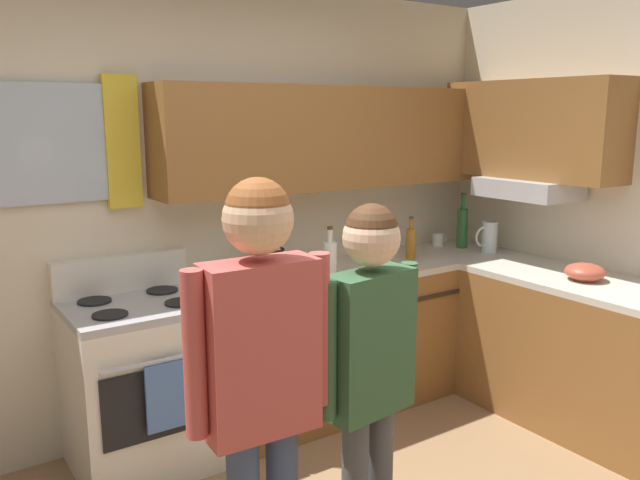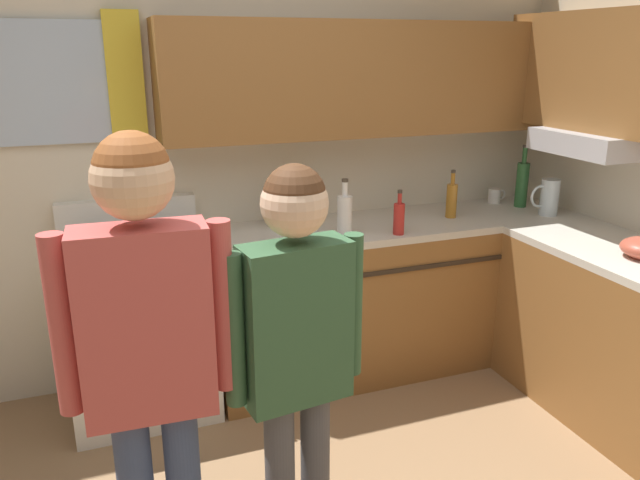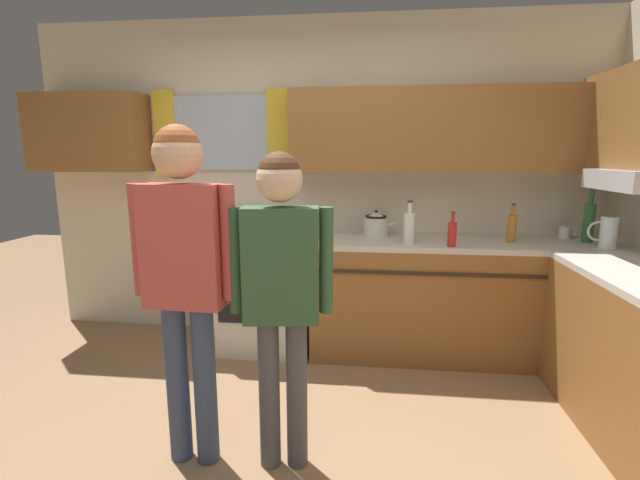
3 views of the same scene
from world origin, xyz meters
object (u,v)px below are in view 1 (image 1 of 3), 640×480
at_px(stovetop_kettle, 271,259).
at_px(adult_left, 261,366).
at_px(bottle_wine_green, 462,227).
at_px(mixing_bowl, 585,272).
at_px(bottle_sauce_red, 377,260).
at_px(adult_in_plaid, 369,358).
at_px(bottle_milk_white, 330,259).
at_px(stove_oven, 142,382).
at_px(mug_ceramic_white, 439,239).
at_px(water_pitcher, 489,237).
at_px(bottle_oil_amber, 411,243).

xyz_separation_m(stovetop_kettle, adult_left, (-0.91, -1.53, 0.05)).
xyz_separation_m(bottle_wine_green, mixing_bowl, (-0.09, -1.05, -0.10)).
distance_m(bottle_sauce_red, mixing_bowl, 1.21).
bearing_deg(bottle_sauce_red, stovetop_kettle, 145.60).
bearing_deg(adult_in_plaid, bottle_milk_white, 61.00).
height_order(stove_oven, mixing_bowl, stove_oven).
xyz_separation_m(mug_ceramic_white, adult_in_plaid, (-1.89, -1.58, 0.02)).
distance_m(adult_left, adult_in_plaid, 0.47).
xyz_separation_m(bottle_sauce_red, adult_left, (-1.43, -1.17, 0.06)).
xyz_separation_m(bottle_wine_green, mug_ceramic_white, (-0.09, 0.14, -0.10)).
relative_size(stove_oven, adult_in_plaid, 0.71).
height_order(stove_oven, bottle_wine_green, bottle_wine_green).
relative_size(stove_oven, bottle_sauce_red, 4.48).
bearing_deg(water_pitcher, adult_in_plaid, -148.91).
bearing_deg(stove_oven, stovetop_kettle, 7.68).
xyz_separation_m(bottle_oil_amber, bottle_wine_green, (0.56, 0.07, 0.04)).
xyz_separation_m(stove_oven, stovetop_kettle, (0.86, 0.12, 0.53)).
distance_m(bottle_oil_amber, mixing_bowl, 1.09).
bearing_deg(water_pitcher, stovetop_kettle, 168.80).
bearing_deg(bottle_oil_amber, adult_in_plaid, -136.26).
xyz_separation_m(bottle_sauce_red, adult_in_plaid, (-0.97, -1.16, -0.02)).
distance_m(stovetop_kettle, adult_in_plaid, 1.58).
distance_m(bottle_sauce_red, adult_left, 1.85).
height_order(mug_ceramic_white, stovetop_kettle, stovetop_kettle).
distance_m(mug_ceramic_white, stovetop_kettle, 1.44).
bearing_deg(stove_oven, bottle_wine_green, 0.94).
xyz_separation_m(stovetop_kettle, water_pitcher, (1.55, -0.31, 0.02)).
height_order(bottle_wine_green, water_pitcher, bottle_wine_green).
relative_size(bottle_oil_amber, adult_in_plaid, 0.19).
bearing_deg(bottle_oil_amber, adult_left, -143.87).
bearing_deg(bottle_sauce_red, water_pitcher, 2.69).
height_order(bottle_wine_green, stovetop_kettle, bottle_wine_green).
distance_m(mug_ceramic_white, water_pitcher, 0.39).
bearing_deg(water_pitcher, bottle_sauce_red, -177.31).
bearing_deg(adult_in_plaid, stovetop_kettle, 73.40).
relative_size(mug_ceramic_white, adult_left, 0.08).
height_order(bottle_milk_white, bottle_sauce_red, bottle_milk_white).
relative_size(bottle_oil_amber, stovetop_kettle, 1.04).
distance_m(bottle_oil_amber, mug_ceramic_white, 0.51).
bearing_deg(bottle_oil_amber, mixing_bowl, -64.40).
xyz_separation_m(bottle_milk_white, bottle_sauce_red, (0.29, -0.07, -0.03)).
height_order(water_pitcher, mixing_bowl, water_pitcher).
bearing_deg(bottle_milk_white, mug_ceramic_white, 15.83).
relative_size(bottle_wine_green, mixing_bowl, 1.72).
distance_m(bottle_oil_amber, adult_left, 2.34).
height_order(stove_oven, mug_ceramic_white, stove_oven).
bearing_deg(bottle_sauce_red, mug_ceramic_white, 24.37).
bearing_deg(bottle_milk_white, adult_in_plaid, -119.00).
distance_m(stove_oven, bottle_wine_green, 2.46).
height_order(bottle_milk_white, adult_left, adult_left).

